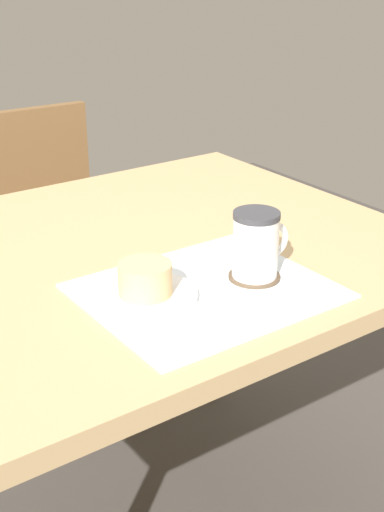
{
  "coord_description": "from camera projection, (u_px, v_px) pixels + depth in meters",
  "views": [
    {
      "loc": [
        -0.59,
        -1.06,
        1.28
      ],
      "look_at": [
        0.04,
        -0.18,
        0.79
      ],
      "focal_mm": 50.0,
      "sensor_mm": 36.0,
      "label": 1
    }
  ],
  "objects": [
    {
      "name": "coffee_mug",
      "position": [
        257.0,
        244.0,
        1.19
      ],
      "size": [
        0.11,
        0.08,
        0.11
      ],
      "color": "white",
      "rests_on": "coffee_coaster"
    },
    {
      "name": "coffee_coaster",
      "position": [
        254.0,
        277.0,
        1.21
      ],
      "size": [
        0.09,
        0.09,
        0.0
      ],
      "primitive_type": "cylinder",
      "color": "brown",
      "rests_on": "placemat"
    },
    {
      "name": "wooden_chair",
      "position": [
        49.0,
        242.0,
        2.07
      ],
      "size": [
        0.43,
        0.43,
        0.83
      ],
      "rotation": [
        0.0,
        0.0,
        3.11
      ],
      "color": "brown",
      "rests_on": "ground_plane"
    },
    {
      "name": "dining_table",
      "position": [
        120.0,
        291.0,
        1.35
      ],
      "size": [
        1.12,
        0.86,
        0.74
      ],
      "color": "tan",
      "rests_on": "ground_plane"
    },
    {
      "name": "pastry_plate",
      "position": [
        146.0,
        296.0,
        1.13
      ],
      "size": [
        0.17,
        0.17,
        0.01
      ],
      "primitive_type": "cylinder",
      "color": "white",
      "rests_on": "placemat"
    },
    {
      "name": "pastry",
      "position": [
        145.0,
        279.0,
        1.12
      ],
      "size": [
        0.09,
        0.09,
        0.05
      ],
      "primitive_type": "cylinder",
      "color": "#E5BC7F",
      "rests_on": "pastry_plate"
    },
    {
      "name": "placemat",
      "position": [
        206.0,
        291.0,
        1.17
      ],
      "size": [
        0.39,
        0.32,
        0.0
      ],
      "primitive_type": "cube",
      "color": "white",
      "rests_on": "dining_table"
    }
  ]
}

